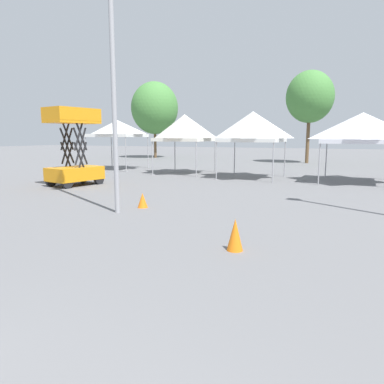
% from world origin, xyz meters
% --- Properties ---
extents(canopy_tent_behind_left, '(3.33, 3.33, 3.30)m').
position_xyz_m(canopy_tent_behind_left, '(-12.11, 19.54, 2.74)').
color(canopy_tent_behind_left, '#9E9EA3').
rests_on(canopy_tent_behind_left, ground).
extents(canopy_tent_far_left, '(3.01, 3.01, 3.51)m').
position_xyz_m(canopy_tent_far_left, '(-6.81, 18.91, 2.72)').
color(canopy_tent_far_left, '#9E9EA3').
rests_on(canopy_tent_far_left, ground).
extents(canopy_tent_right_of_center, '(3.14, 3.14, 3.52)m').
position_xyz_m(canopy_tent_right_of_center, '(-2.49, 18.20, 2.72)').
color(canopy_tent_right_of_center, '#9E9EA3').
rests_on(canopy_tent_right_of_center, ground).
extents(canopy_tent_center, '(3.62, 3.62, 3.34)m').
position_xyz_m(canopy_tent_center, '(2.76, 18.46, 2.62)').
color(canopy_tent_center, '#9E9EA3').
rests_on(canopy_tent_center, ground).
extents(scissor_lift, '(1.83, 2.53, 3.46)m').
position_xyz_m(scissor_lift, '(-9.13, 12.08, 1.09)').
color(scissor_lift, black).
rests_on(scissor_lift, ground).
extents(light_pole_near_lift, '(0.36, 0.36, 10.09)m').
position_xyz_m(light_pole_near_lift, '(-3.81, 7.95, 5.62)').
color(light_pole_near_lift, '#9E9EA3').
rests_on(light_pole_near_lift, ground).
extents(tree_behind_tents_right, '(4.84, 4.84, 7.79)m').
position_xyz_m(tree_behind_tents_right, '(-16.55, 32.26, 5.12)').
color(tree_behind_tents_right, brown).
rests_on(tree_behind_tents_right, ground).
extents(tree_behind_tents_center, '(3.84, 3.84, 7.54)m').
position_xyz_m(tree_behind_tents_center, '(-1.05, 30.74, 5.42)').
color(tree_behind_tents_center, brown).
rests_on(tree_behind_tents_center, ground).
extents(traffic_cone_lot_center, '(0.32, 0.32, 0.64)m').
position_xyz_m(traffic_cone_lot_center, '(0.41, 5.97, 0.32)').
color(traffic_cone_lot_center, orange).
rests_on(traffic_cone_lot_center, ground).
extents(traffic_cone_near_barrier, '(0.32, 0.32, 0.46)m').
position_xyz_m(traffic_cone_near_barrier, '(-3.52, 8.87, 0.23)').
color(traffic_cone_near_barrier, orange).
rests_on(traffic_cone_near_barrier, ground).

